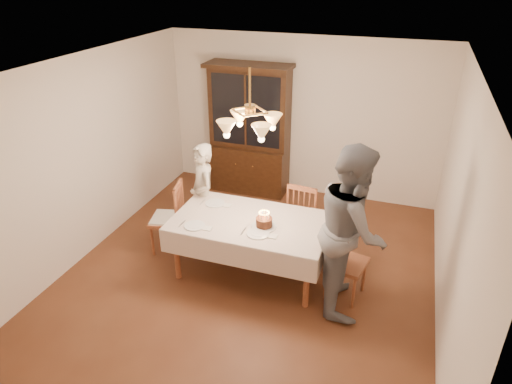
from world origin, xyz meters
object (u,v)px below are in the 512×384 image
at_px(chair_far_side, 305,218).
at_px(birthday_cake, 264,223).
at_px(elderly_woman, 203,195).
at_px(china_hutch, 249,132).
at_px(dining_table, 251,226).

relative_size(chair_far_side, birthday_cake, 3.33).
xyz_separation_m(chair_far_side, birthday_cake, (-0.29, -0.90, 0.37)).
bearing_deg(elderly_woman, birthday_cake, 19.04).
xyz_separation_m(china_hutch, birthday_cake, (1.03, -2.34, -0.23)).
relative_size(dining_table, elderly_woman, 1.30).
bearing_deg(birthday_cake, chair_far_side, 72.07).
relative_size(dining_table, china_hutch, 0.88).
bearing_deg(dining_table, chair_far_side, 58.70).
distance_m(china_hutch, chair_far_side, 2.04).
bearing_deg(dining_table, birthday_cake, -24.22).
bearing_deg(elderly_woman, china_hutch, 135.98).
bearing_deg(elderly_woman, dining_table, 18.17).
bearing_deg(elderly_woman, chair_far_side, 60.94).
relative_size(china_hutch, elderly_woman, 1.48).
bearing_deg(chair_far_side, china_hutch, 132.36).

